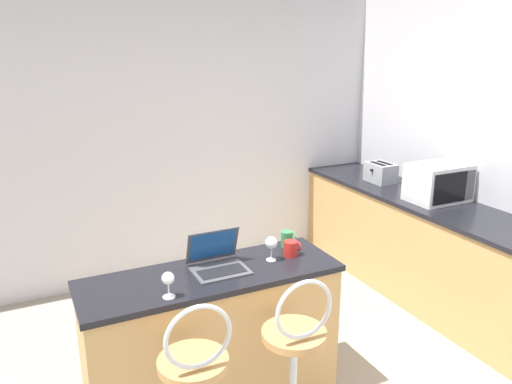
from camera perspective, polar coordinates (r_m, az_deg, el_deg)
The scene contains 12 objects.
wall_back at distance 4.60m, azimuth -9.73°, elevation 6.03°, with size 12.00×0.06×2.60m.
breakfast_bar at distance 3.07m, azimuth -4.90°, elevation -16.61°, with size 1.48×0.50×0.88m.
counter_right at distance 4.42m, azimuth 20.07°, elevation -6.80°, with size 0.63×3.12×0.88m.
bar_stool_far at distance 2.78m, azimuth 4.46°, elevation -19.39°, with size 0.40×0.40×1.02m.
laptop at distance 2.88m, azimuth -4.46°, elevation -7.69°, with size 0.31×0.27×0.22m.
microwave at distance 4.33m, azimuth 20.15°, elevation 1.02°, with size 0.48×0.34×0.31m.
toaster at distance 4.79m, azimuth 14.05°, elevation 2.16°, with size 0.21×0.27×0.18m.
mug_red at distance 3.05m, azimuth 4.03°, elevation -6.44°, with size 0.10×0.08×0.09m.
mug_green at distance 3.17m, azimuth 3.61°, elevation -5.39°, with size 0.09×0.07×0.10m.
wine_glass_tall at distance 2.96m, azimuth 1.76°, elevation -5.92°, with size 0.07×0.07×0.15m.
mug_blue at distance 5.08m, azimuth 13.43°, elevation 2.45°, with size 0.10×0.08×0.09m.
wine_glass_short at distance 2.58m, azimuth -10.02°, elevation -9.84°, with size 0.07×0.07×0.14m.
Camera 1 is at (-1.25, -1.73, 2.11)m, focal length 35.00 mm.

